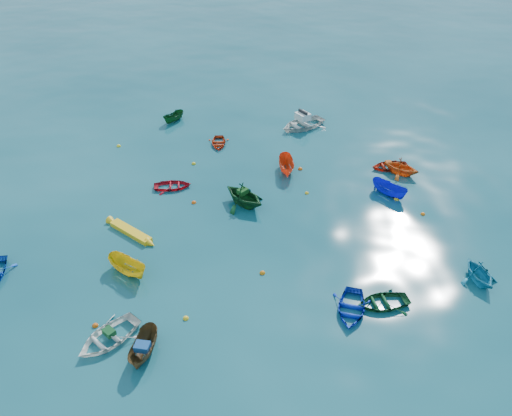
# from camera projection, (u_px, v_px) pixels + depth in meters

# --- Properties ---
(ground) EXTENTS (160.00, 160.00, 0.00)m
(ground) POSITION_uv_depth(u_px,v_px,m) (246.00, 260.00, 29.93)
(ground) COLOR #0A3D4B
(ground) RESTS_ON ground
(dinghy_white_near) EXTENTS (3.88, 4.14, 0.70)m
(dinghy_white_near) POSITION_uv_depth(u_px,v_px,m) (109.00, 340.00, 24.89)
(dinghy_white_near) COLOR white
(dinghy_white_near) RESTS_ON ground
(sampan_brown_mid) EXTENTS (1.09, 2.74, 1.05)m
(sampan_brown_mid) POSITION_uv_depth(u_px,v_px,m) (145.00, 354.00, 24.18)
(sampan_brown_mid) COLOR #523A1D
(sampan_brown_mid) RESTS_ON ground
(dinghy_blue_se) EXTENTS (2.56, 3.30, 0.63)m
(dinghy_blue_se) POSITION_uv_depth(u_px,v_px,m) (351.00, 311.00, 26.52)
(dinghy_blue_se) COLOR #0E2DB7
(dinghy_blue_se) RESTS_ON ground
(sampan_yellow_mid) EXTENTS (3.06, 2.37, 1.12)m
(sampan_yellow_mid) POSITION_uv_depth(u_px,v_px,m) (129.00, 273.00, 29.00)
(sampan_yellow_mid) COLOR gold
(sampan_yellow_mid) RESTS_ON ground
(dinghy_green_e) EXTENTS (3.39, 2.86, 0.60)m
(dinghy_green_e) POSITION_uv_depth(u_px,v_px,m) (382.00, 305.00, 26.90)
(dinghy_green_e) COLOR #10451F
(dinghy_green_e) RESTS_ON ground
(dinghy_cyan_se) EXTENTS (2.86, 3.09, 1.34)m
(dinghy_cyan_se) POSITION_uv_depth(u_px,v_px,m) (477.00, 280.00, 28.49)
(dinghy_cyan_se) COLOR teal
(dinghy_cyan_se) RESTS_ON ground
(dinghy_red_nw) EXTENTS (3.09, 2.53, 0.56)m
(dinghy_red_nw) POSITION_uv_depth(u_px,v_px,m) (173.00, 188.00, 36.68)
(dinghy_red_nw) COLOR red
(dinghy_red_nw) RESTS_ON ground
(sampan_orange_n) EXTENTS (1.62, 3.19, 1.18)m
(sampan_orange_n) POSITION_uv_depth(u_px,v_px,m) (286.00, 171.00, 38.65)
(sampan_orange_n) COLOR #ED4316
(sampan_orange_n) RESTS_ON ground
(dinghy_green_n) EXTENTS (4.41, 4.31, 1.76)m
(dinghy_green_n) POSITION_uv_depth(u_px,v_px,m) (244.00, 205.00, 34.85)
(dinghy_green_n) COLOR #0F421C
(dinghy_green_n) RESTS_ON ground
(dinghy_red_ne) EXTENTS (3.36, 2.80, 0.60)m
(dinghy_red_ne) POSITION_uv_depth(u_px,v_px,m) (389.00, 168.00, 39.05)
(dinghy_red_ne) COLOR red
(dinghy_red_ne) RESTS_ON ground
(sampan_blue_far) EXTENTS (2.89, 2.67, 1.11)m
(sampan_blue_far) POSITION_uv_depth(u_px,v_px,m) (388.00, 195.00, 35.88)
(sampan_blue_far) COLOR #1014CA
(sampan_blue_far) RESTS_ON ground
(dinghy_red_far) EXTENTS (2.22, 2.81, 0.53)m
(dinghy_red_far) POSITION_uv_depth(u_px,v_px,m) (219.00, 144.00, 42.39)
(dinghy_red_far) COLOR red
(dinghy_red_far) RESTS_ON ground
(dinghy_orange_far) EXTENTS (3.51, 3.35, 1.44)m
(dinghy_orange_far) POSITION_uv_depth(u_px,v_px,m) (400.00, 174.00, 38.33)
(dinghy_orange_far) COLOR #E75B15
(dinghy_orange_far) RESTS_ON ground
(sampan_green_far) EXTENTS (2.00, 2.61, 0.96)m
(sampan_green_far) POSITION_uv_depth(u_px,v_px,m) (174.00, 121.00, 46.23)
(sampan_green_far) COLOR #10461C
(sampan_green_far) RESTS_ON ground
(kayak_yellow) EXTENTS (3.85, 2.67, 0.42)m
(kayak_yellow) POSITION_uv_depth(u_px,v_px,m) (131.00, 234.00, 32.08)
(kayak_yellow) COLOR yellow
(kayak_yellow) RESTS_ON ground
(motorboat_white) EXTENTS (5.36, 5.27, 1.51)m
(motorboat_white) POSITION_uv_depth(u_px,v_px,m) (302.00, 127.00, 45.20)
(motorboat_white) COLOR silver
(motorboat_white) RESTS_ON ground
(tarp_green_a) EXTENTS (0.75, 0.71, 0.29)m
(tarp_green_a) POSITION_uv_depth(u_px,v_px,m) (109.00, 332.00, 24.68)
(tarp_green_a) COLOR #124920
(tarp_green_a) RESTS_ON dinghy_white_near
(tarp_blue_a) EXTENTS (0.72, 0.55, 0.34)m
(tarp_blue_a) POSITION_uv_depth(u_px,v_px,m) (142.00, 347.00, 23.67)
(tarp_blue_a) COLOR #18498C
(tarp_blue_a) RESTS_ON sampan_brown_mid
(tarp_green_b) EXTENTS (0.84, 0.88, 0.34)m
(tarp_green_b) POSITION_uv_depth(u_px,v_px,m) (243.00, 191.00, 34.32)
(tarp_green_b) COLOR #114615
(tarp_green_b) RESTS_ON dinghy_green_n
(tarp_orange_b) EXTENTS (0.57, 0.67, 0.28)m
(tarp_orange_b) POSITION_uv_depth(u_px,v_px,m) (389.00, 163.00, 38.78)
(tarp_orange_b) COLOR #C44E14
(tarp_orange_b) RESTS_ON dinghy_red_ne
(buoy_or_a) EXTENTS (0.32, 0.32, 0.32)m
(buoy_or_a) POSITION_uv_depth(u_px,v_px,m) (95.00, 326.00, 25.65)
(buoy_or_a) COLOR #D14F0B
(buoy_or_a) RESTS_ON ground
(buoy_ye_a) EXTENTS (0.32, 0.32, 0.32)m
(buoy_ye_a) POSITION_uv_depth(u_px,v_px,m) (186.00, 319.00, 26.06)
(buoy_ye_a) COLOR yellow
(buoy_ye_a) RESTS_ON ground
(buoy_or_b) EXTENTS (0.34, 0.34, 0.34)m
(buoy_or_b) POSITION_uv_depth(u_px,v_px,m) (262.00, 273.00, 28.96)
(buoy_or_b) COLOR orange
(buoy_or_b) RESTS_ON ground
(buoy_ye_b) EXTENTS (0.34, 0.34, 0.34)m
(buoy_ye_b) POSITION_uv_depth(u_px,v_px,m) (194.00, 164.00, 39.59)
(buoy_ye_b) COLOR gold
(buoy_ye_b) RESTS_ON ground
(buoy_or_c) EXTENTS (0.33, 0.33, 0.33)m
(buoy_or_c) POSITION_uv_depth(u_px,v_px,m) (194.00, 203.00, 35.02)
(buoy_or_c) COLOR #FE570D
(buoy_or_c) RESTS_ON ground
(buoy_ye_c) EXTENTS (0.30, 0.30, 0.30)m
(buoy_ye_c) POSITION_uv_depth(u_px,v_px,m) (307.00, 193.00, 36.03)
(buoy_ye_c) COLOR yellow
(buoy_ye_c) RESTS_ON ground
(buoy_or_d) EXTENTS (0.31, 0.31, 0.31)m
(buoy_or_d) POSITION_uv_depth(u_px,v_px,m) (423.00, 214.00, 33.86)
(buoy_or_d) COLOR orange
(buoy_or_d) RESTS_ON ground
(buoy_ye_d) EXTENTS (0.36, 0.36, 0.36)m
(buoy_ye_d) POSITION_uv_depth(u_px,v_px,m) (119.00, 146.00, 42.08)
(buoy_ye_d) COLOR yellow
(buoy_ye_d) RESTS_ON ground
(buoy_or_e) EXTENTS (0.35, 0.35, 0.35)m
(buoy_or_e) POSITION_uv_depth(u_px,v_px,m) (300.00, 169.00, 38.90)
(buoy_or_e) COLOR #FF600D
(buoy_or_e) RESTS_ON ground
(buoy_ye_e) EXTENTS (0.38, 0.38, 0.38)m
(buoy_ye_e) POSITION_uv_depth(u_px,v_px,m) (396.00, 199.00, 35.41)
(buoy_ye_e) COLOR yellow
(buoy_ye_e) RESTS_ON ground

